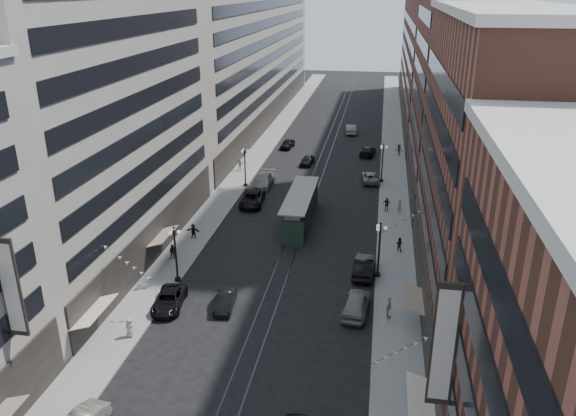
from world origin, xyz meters
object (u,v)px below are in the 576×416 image
Objects in this scene: car_13 at (307,160)px; car_10 at (364,266)px; lamppost_se_far at (379,248)px; car_4 at (356,304)px; car_11 at (370,177)px; pedestrian_5 at (193,231)px; lamppost_sw_far at (176,252)px; pedestrian_4 at (388,307)px; pedestrian_9 at (399,150)px; pedestrian_8 at (399,205)px; lamppost_sw_mid at (245,165)px; car_9 at (287,144)px; lamppost_se_mid at (382,161)px; pedestrian_2 at (173,252)px; pedestrian_7 at (399,244)px; car_5 at (225,300)px; car_8 at (263,181)px; car_14 at (351,129)px; car_2 at (169,300)px; pedestrian_extra_0 at (387,204)px; car_7 at (252,199)px; streetcar at (300,210)px; pedestrian_6 at (240,164)px; car_12 at (368,151)px; pedestrian_1 at (129,328)px.

car_10 is at bearing -66.92° from car_13.
lamppost_se_far is 7.13m from car_4.
car_11 is 29.08m from pedestrian_5.
lamppost_sw_far is at bearing -3.30° from car_4.
pedestrian_4 is 0.37× the size of car_10.
pedestrian_8 is at bearing -68.09° from pedestrian_9.
car_13 is (7.00, 11.54, -2.39)m from lamppost_sw_mid.
car_13 is at bearing -55.93° from car_9.
lamppost_se_mid is 3.57× the size of pedestrian_2.
pedestrian_7 is (20.48, 9.83, -2.18)m from lamppost_sw_far.
car_13 is (-10.08, 34.12, -0.16)m from car_10.
car_10 is (11.50, 7.97, 0.18)m from car_5.
car_14 is at bearing 74.79° from car_8.
lamppost_sw_far is 3.03× the size of pedestrian_9.
car_2 is 0.99× the size of car_11.
pedestrian_extra_0 is at bearing -50.89° from car_9.
car_4 is 0.90× the size of car_7.
streetcar is 22.89m from car_13.
pedestrian_8 is at bearing -99.71° from car_10.
pedestrian_8 is (20.64, -6.33, -2.05)m from lamppost_sw_mid.
pedestrian_6 is at bearing -146.61° from car_13.
pedestrian_2 is at bearing -98.58° from car_8.
pedestrian_7 is at bearing 4.39° from pedestrian_2.
car_5 is (5.59, -30.55, -2.41)m from lamppost_sw_mid.
lamppost_se_far is 1.05× the size of car_4.
lamppost_se_far is at bearing 41.11° from pedestrian_8.
pedestrian_9 is (5.00, 0.28, 0.30)m from car_12.
car_14 is at bearing 102.35° from lamppost_se_mid.
car_14 is (10.01, 31.90, -0.03)m from car_8.
pedestrian_6 is at bearing -72.46° from pedestrian_1.
car_13 is at bearing 108.27° from lamppost_se_far.
car_14 reaches higher than car_2.
pedestrian_1 reaches higher than pedestrian_2.
pedestrian_2 is 0.37× the size of car_13.
car_11 is at bearing 62.21° from lamppost_sw_far.
car_10 is (17.08, -22.58, -2.23)m from lamppost_sw_mid.
pedestrian_6 reaches higher than car_5.
streetcar is 21.41m from pedestrian_4.
car_14 is at bearing 96.18° from lamppost_se_far.
pedestrian_7 is at bearing -58.22° from car_13.
car_9 is at bearing -2.24° from car_12.
car_4 is at bearing 93.09° from pedestrian_4.
car_4 is 2.88× the size of pedestrian_9.
car_10 is 2.89× the size of pedestrian_9.
lamppost_se_mid is 13.76m from car_12.
pedestrian_9 is 1.05× the size of pedestrian_extra_0.
lamppost_sw_mid is at bearing -17.17° from pedestrian_7.
car_8 is 1.46× the size of car_13.
pedestrian_extra_0 reaches higher than car_13.
car_8 is 1.41× the size of car_9.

